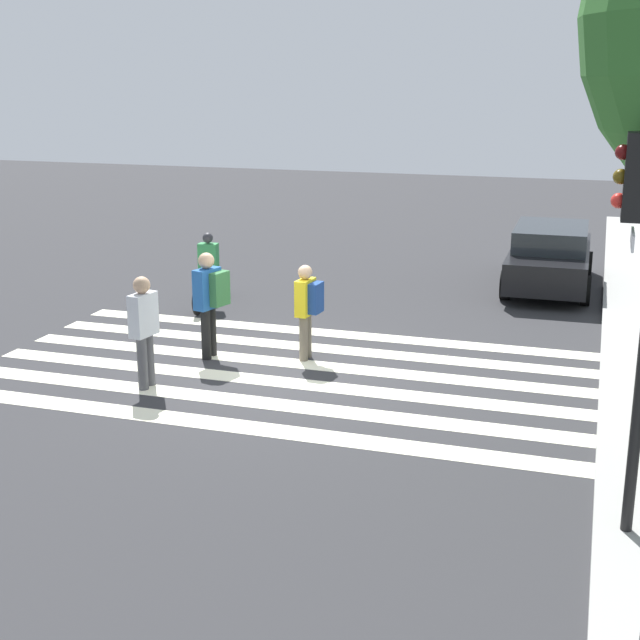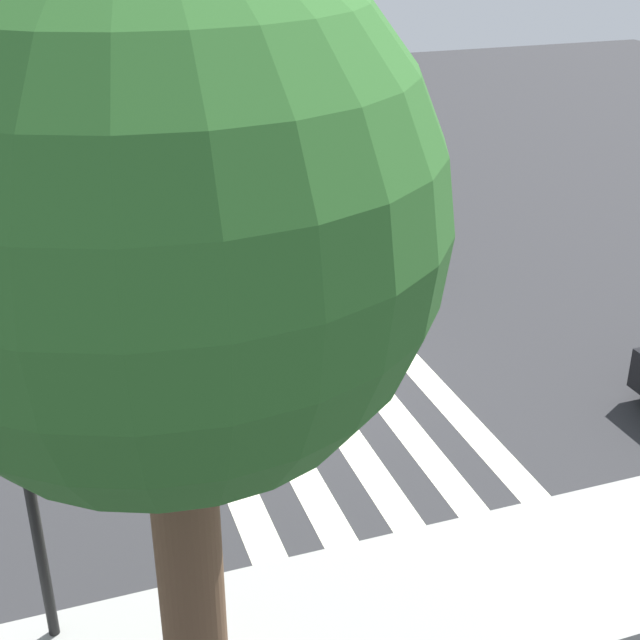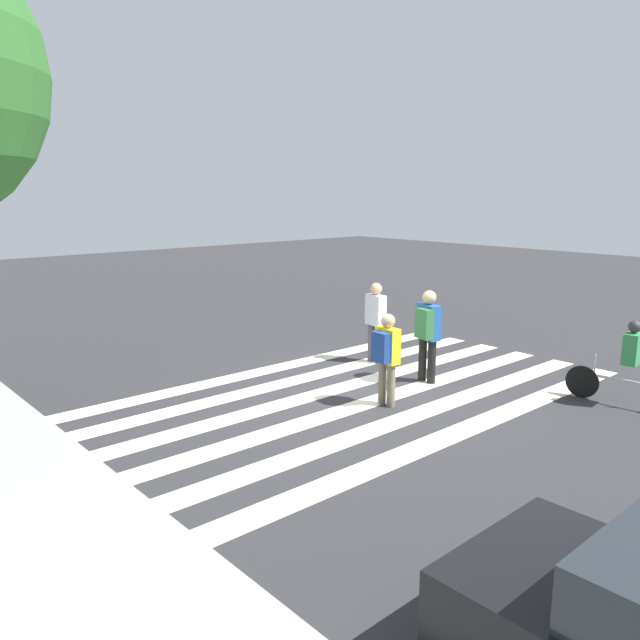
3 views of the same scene
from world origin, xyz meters
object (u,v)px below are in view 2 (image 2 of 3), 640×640
Objects in this scene: street_tree at (161,224)px; pedestrian_adult_blue_shirt at (317,316)px; pedestrian_adult_yellow_jacket at (269,278)px; cyclist_mid_street at (396,242)px; traffic_light at (14,399)px; pedestrian_adult_tall_backpack at (175,287)px.

street_tree reaches higher than pedestrian_adult_blue_shirt.
pedestrian_adult_yellow_jacket reaches higher than cyclist_mid_street.
street_tree is 9.70m from pedestrian_adult_yellow_jacket.
street_tree is 8.59m from pedestrian_adult_blue_shirt.
traffic_light is 11.53m from cyclist_mid_street.
pedestrian_adult_yellow_jacket is (-3.12, -8.16, -4.21)m from street_tree.
street_tree reaches higher than cyclist_mid_street.
cyclist_mid_street is at bearing -123.47° from street_tree.
pedestrian_adult_blue_shirt is 0.76× the size of cyclist_mid_street.
pedestrian_adult_yellow_jacket is at bearing 18.47° from cyclist_mid_street.
street_tree is 12.44m from cyclist_mid_street.
street_tree reaches higher than pedestrian_adult_yellow_jacket.
pedestrian_adult_tall_backpack is at bearing -99.37° from street_tree.
pedestrian_adult_tall_backpack is (-1.40, -8.50, -4.29)m from street_tree.
street_tree is 4.12× the size of pedestrian_adult_yellow_jacket.
pedestrian_adult_tall_backpack is 1.76m from pedestrian_adult_yellow_jacket.
pedestrian_adult_tall_backpack is 1.08× the size of pedestrian_adult_blue_shirt.
traffic_light reaches higher than pedestrian_adult_yellow_jacket.
pedestrian_adult_tall_backpack reaches higher than cyclist_mid_street.
cyclist_mid_street is (-3.28, -1.53, -0.23)m from pedestrian_adult_yellow_jacket.
street_tree is 3.50× the size of cyclist_mid_street.
pedestrian_adult_yellow_jacket is (-1.72, 0.34, 0.07)m from pedestrian_adult_tall_backpack.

